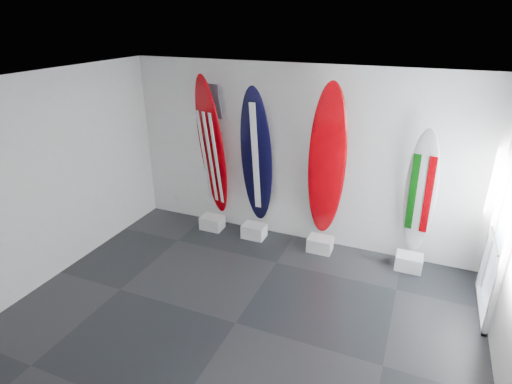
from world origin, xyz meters
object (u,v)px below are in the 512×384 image
at_px(surfboard_navy, 256,158).
at_px(surfboard_italy, 420,193).
at_px(surfboard_usa, 212,148).
at_px(surfboard_swiss, 327,163).

xyz_separation_m(surfboard_navy, surfboard_italy, (2.62, 0.00, -0.21)).
bearing_deg(surfboard_navy, surfboard_usa, 179.98).
bearing_deg(surfboard_italy, surfboard_navy, -169.85).
distance_m(surfboard_usa, surfboard_italy, 3.48).
height_order(surfboard_usa, surfboard_navy, surfboard_usa).
distance_m(surfboard_usa, surfboard_swiss, 2.05).
bearing_deg(surfboard_usa, surfboard_swiss, 16.77).
relative_size(surfboard_usa, surfboard_navy, 1.05).
bearing_deg(surfboard_swiss, surfboard_navy, 166.04).
bearing_deg(surfboard_italy, surfboard_swiss, -169.85).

